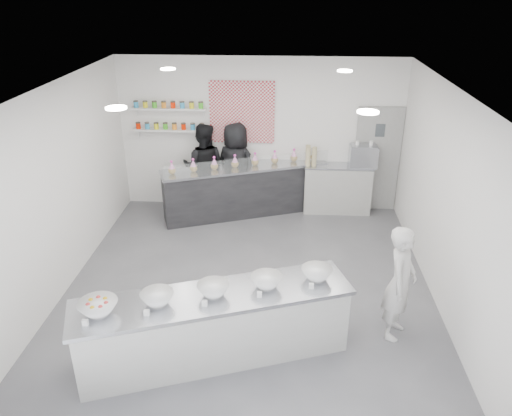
{
  "coord_description": "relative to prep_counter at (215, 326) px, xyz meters",
  "views": [
    {
      "loc": [
        0.52,
        -6.43,
        4.32
      ],
      "look_at": [
        0.09,
        0.4,
        1.13
      ],
      "focal_mm": 35.0,
      "sensor_mm": 36.0,
      "label": 1
    }
  ],
  "objects": [
    {
      "name": "downlight_2",
      "position": [
        -1.11,
        3.19,
        2.53
      ],
      "size": [
        0.24,
        0.24,
        0.02
      ],
      "primitive_type": "cylinder",
      "color": "white",
      "rests_on": "ceiling"
    },
    {
      "name": "preserve_jars",
      "position": [
        -1.46,
        4.47,
        1.43
      ],
      "size": [
        1.45,
        0.1,
        0.56
      ],
      "primitive_type": null,
      "color": "#F42100",
      "rests_on": "jar_shelf_lower"
    },
    {
      "name": "back_bar",
      "position": [
        0.02,
        4.14,
        0.05
      ],
      "size": [
        3.23,
        1.69,
        1.0
      ],
      "primitive_type": "cube",
      "rotation": [
        0.0,
        0.0,
        0.36
      ],
      "color": "black",
      "rests_on": "floor"
    },
    {
      "name": "woman_prep",
      "position": [
        2.3,
        0.59,
        0.33
      ],
      "size": [
        0.57,
        0.67,
        1.57
      ],
      "primitive_type": "imported",
      "rotation": [
        0.0,
        0.0,
        1.17
      ],
      "color": "beige",
      "rests_on": "floor"
    },
    {
      "name": "right_wall",
      "position": [
        3.04,
        1.59,
        1.05
      ],
      "size": [
        0.0,
        6.0,
        6.0
      ],
      "primitive_type": "plane",
      "rotation": [
        1.57,
        0.0,
        -1.57
      ],
      "color": "white",
      "rests_on": "floor"
    },
    {
      "name": "pattern_panel",
      "position": [
        -0.06,
        4.56,
        1.5
      ],
      "size": [
        1.25,
        0.03,
        1.2
      ],
      "primitive_type": "cube",
      "color": "#AA1622",
      "rests_on": "back_wall"
    },
    {
      "name": "jar_shelf_lower",
      "position": [
        -1.46,
        4.49,
        1.15
      ],
      "size": [
        1.45,
        0.22,
        0.04
      ],
      "primitive_type": "cube",
      "color": "silver",
      "rests_on": "back_wall"
    },
    {
      "name": "staff_left",
      "position": [
        -0.82,
        4.39,
        0.43
      ],
      "size": [
        0.88,
        0.69,
        1.76
      ],
      "primitive_type": "imported",
      "rotation": [
        0.0,
        0.0,
        3.11
      ],
      "color": "black",
      "rests_on": "floor"
    },
    {
      "name": "prep_bowls",
      "position": [
        0.0,
        0.0,
        0.53
      ],
      "size": [
        2.98,
        1.44,
        0.15
      ],
      "primitive_type": null,
      "rotation": [
        0.0,
        0.0,
        0.34
      ],
      "color": "white",
      "rests_on": "prep_counter"
    },
    {
      "name": "cup_stacks",
      "position": [
        1.29,
        4.37,
        0.72
      ],
      "size": [
        0.24,
        0.24,
        0.38
      ],
      "primitive_type": null,
      "color": "#BDB781",
      "rests_on": "espresso_ledge"
    },
    {
      "name": "staff_right",
      "position": [
        -0.18,
        4.39,
        0.44
      ],
      "size": [
        1.03,
        0.88,
        1.78
      ],
      "primitive_type": "imported",
      "rotation": [
        0.0,
        0.0,
        2.71
      ],
      "color": "black",
      "rests_on": "floor"
    },
    {
      "name": "sneeze_guard",
      "position": [
        0.12,
        3.88,
        0.68
      ],
      "size": [
        2.99,
        1.13,
        0.27
      ],
      "primitive_type": "cube",
      "rotation": [
        0.0,
        0.0,
        0.36
      ],
      "color": "white",
      "rests_on": "back_bar"
    },
    {
      "name": "ceiling",
      "position": [
        0.29,
        1.59,
        2.55
      ],
      "size": [
        6.0,
        6.0,
        0.0
      ],
      "primitive_type": "plane",
      "rotation": [
        3.14,
        0.0,
        0.0
      ],
      "color": "white",
      "rests_on": "floor"
    },
    {
      "name": "prep_counter",
      "position": [
        0.0,
        0.0,
        0.0
      ],
      "size": [
        3.39,
        1.81,
        0.91
      ],
      "primitive_type": "cube",
      "rotation": [
        0.0,
        0.0,
        0.34
      ],
      "color": "#A0A09B",
      "rests_on": "floor"
    },
    {
      "name": "espresso_machine",
      "position": [
        2.28,
        4.37,
        0.73
      ],
      "size": [
        0.53,
        0.36,
        0.4
      ],
      "primitive_type": "cube",
      "color": "#93969E",
      "rests_on": "espresso_ledge"
    },
    {
      "name": "downlight_0",
      "position": [
        -1.11,
        0.59,
        2.53
      ],
      "size": [
        0.24,
        0.24,
        0.02
      ],
      "primitive_type": "cylinder",
      "color": "white",
      "rests_on": "ceiling"
    },
    {
      "name": "downlight_1",
      "position": [
        1.69,
        0.59,
        2.53
      ],
      "size": [
        0.24,
        0.24,
        0.02
      ],
      "primitive_type": "cylinder",
      "color": "white",
      "rests_on": "ceiling"
    },
    {
      "name": "floor",
      "position": [
        0.29,
        1.59,
        -0.45
      ],
      "size": [
        6.0,
        6.0,
        0.0
      ],
      "primitive_type": "plane",
      "color": "#515156",
      "rests_on": "ground"
    },
    {
      "name": "left_wall",
      "position": [
        -2.46,
        1.59,
        1.05
      ],
      "size": [
        0.0,
        6.0,
        6.0
      ],
      "primitive_type": "plane",
      "rotation": [
        1.57,
        0.0,
        1.57
      ],
      "color": "white",
      "rests_on": "floor"
    },
    {
      "name": "cookie_bags",
      "position": [
        0.02,
        4.14,
        0.68
      ],
      "size": [
        2.8,
        1.16,
        0.26
      ],
      "primitive_type": null,
      "rotation": [
        0.0,
        0.0,
        0.36
      ],
      "color": "#FF8EE0",
      "rests_on": "back_bar"
    },
    {
      "name": "jar_shelf_upper",
      "position": [
        -1.46,
        4.49,
        1.57
      ],
      "size": [
        1.45,
        0.22,
        0.04
      ],
      "primitive_type": "cube",
      "color": "silver",
      "rests_on": "back_wall"
    },
    {
      "name": "espresso_ledge",
      "position": [
        1.84,
        4.37,
        0.04
      ],
      "size": [
        1.32,
        0.42,
        0.98
      ],
      "primitive_type": "cube",
      "color": "#A0A09B",
      "rests_on": "floor"
    },
    {
      "name": "downlight_3",
      "position": [
        1.69,
        3.19,
        2.53
      ],
      "size": [
        0.24,
        0.24,
        0.02
      ],
      "primitive_type": "cylinder",
      "color": "white",
      "rests_on": "ceiling"
    },
    {
      "name": "back_wall",
      "position": [
        0.29,
        4.59,
        1.05
      ],
      "size": [
        5.5,
        0.0,
        5.5
      ],
      "primitive_type": "plane",
      "rotation": [
        1.57,
        0.0,
        0.0
      ],
      "color": "white",
      "rests_on": "floor"
    },
    {
      "name": "label_cards",
      "position": [
        -0.17,
        -0.49,
        0.49
      ],
      "size": [
        2.66,
        0.04,
        0.07
      ],
      "primitive_type": null,
      "color": "white",
      "rests_on": "prep_counter"
    },
    {
      "name": "back_door",
      "position": [
        2.59,
        4.56,
        0.6
      ],
      "size": [
        0.88,
        0.04,
        2.1
      ],
      "primitive_type": "cube",
      "color": "gray",
      "rests_on": "floor"
    }
  ]
}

